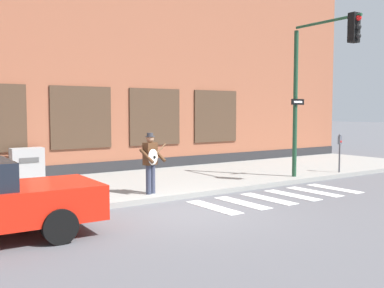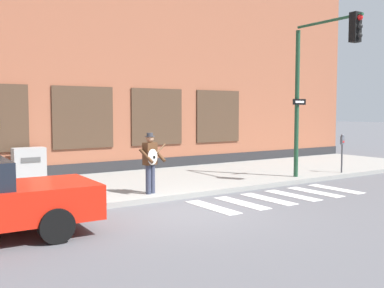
{
  "view_description": "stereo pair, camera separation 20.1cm",
  "coord_description": "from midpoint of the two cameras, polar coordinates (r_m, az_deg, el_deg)",
  "views": [
    {
      "loc": [
        -5.92,
        -8.82,
        2.45
      ],
      "look_at": [
        1.37,
        1.7,
        1.5
      ],
      "focal_mm": 42.0,
      "sensor_mm": 36.0,
      "label": 1
    },
    {
      "loc": [
        -5.75,
        -8.93,
        2.45
      ],
      "look_at": [
        1.37,
        1.7,
        1.5
      ],
      "focal_mm": 42.0,
      "sensor_mm": 36.0,
      "label": 2
    }
  ],
  "objects": [
    {
      "name": "ground_plane",
      "position": [
        10.9,
        -0.49,
        -8.74
      ],
      "size": [
        160.0,
        160.0,
        0.0
      ],
      "primitive_type": "plane",
      "color": "#56565B"
    },
    {
      "name": "building_backdrop",
      "position": [
        18.66,
        -15.65,
        10.96
      ],
      "size": [
        28.0,
        4.06,
        9.37
      ],
      "color": "#99563D",
      "rests_on": "ground"
    },
    {
      "name": "crosswalk",
      "position": [
        13.04,
        11.59,
        -6.63
      ],
      "size": [
        5.2,
        1.9,
        0.01
      ],
      "color": "silver",
      "rests_on": "ground"
    },
    {
      "name": "busker",
      "position": [
        12.41,
        -4.81,
        -1.98
      ],
      "size": [
        0.78,
        0.65,
        1.69
      ],
      "color": "#33384C",
      "rests_on": "sidewalk"
    },
    {
      "name": "traffic_light",
      "position": [
        15.37,
        16.25,
        8.9
      ],
      "size": [
        0.6,
        2.65,
        5.22
      ],
      "color": "#1E472D",
      "rests_on": "sidewalk"
    },
    {
      "name": "parking_meter",
      "position": [
        17.56,
        18.84,
        -0.4
      ],
      "size": [
        0.13,
        0.11,
        1.44
      ],
      "color": "#47474C",
      "rests_on": "sidewalk"
    },
    {
      "name": "sidewalk",
      "position": [
        14.38,
        -9.45,
        -5.3
      ],
      "size": [
        28.0,
        5.31,
        0.15
      ],
      "color": "gray",
      "rests_on": "ground"
    },
    {
      "name": "utility_box",
      "position": [
        15.7,
        -19.65,
        -2.41
      ],
      "size": [
        1.02,
        0.53,
        1.08
      ],
      "color": "#9E9E9E",
      "rests_on": "sidewalk"
    }
  ]
}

